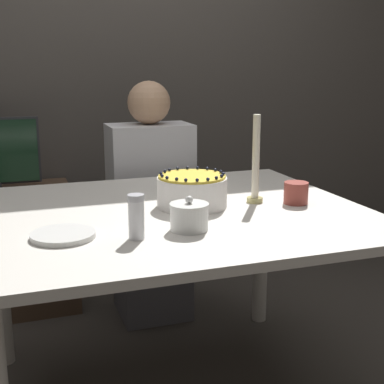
{
  "coord_description": "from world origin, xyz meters",
  "views": [
    {
      "loc": [
        -0.53,
        -1.72,
        1.25
      ],
      "look_at": [
        0.08,
        0.02,
        0.81
      ],
      "focal_mm": 50.0,
      "sensor_mm": 36.0,
      "label": 1
    }
  ],
  "objects_px": {
    "sugar_shaker": "(136,217)",
    "candle": "(255,166)",
    "person_man_blue_shirt": "(151,217)",
    "cake": "(192,191)",
    "sugar_bowl": "(189,216)"
  },
  "relations": [
    {
      "from": "sugar_bowl",
      "to": "person_man_blue_shirt",
      "type": "height_order",
      "value": "person_man_blue_shirt"
    },
    {
      "from": "cake",
      "to": "sugar_shaker",
      "type": "xyz_separation_m",
      "value": [
        -0.27,
        -0.29,
        0.01
      ]
    },
    {
      "from": "sugar_bowl",
      "to": "candle",
      "type": "bearing_deg",
      "value": 36.1
    },
    {
      "from": "cake",
      "to": "sugar_shaker",
      "type": "relative_size",
      "value": 1.88
    },
    {
      "from": "cake",
      "to": "person_man_blue_shirt",
      "type": "xyz_separation_m",
      "value": [
        0.04,
        0.74,
        -0.3
      ]
    },
    {
      "from": "sugar_bowl",
      "to": "candle",
      "type": "xyz_separation_m",
      "value": [
        0.34,
        0.25,
        0.09
      ]
    },
    {
      "from": "candle",
      "to": "cake",
      "type": "bearing_deg",
      "value": 176.33
    },
    {
      "from": "sugar_shaker",
      "to": "sugar_bowl",
      "type": "bearing_deg",
      "value": 10.34
    },
    {
      "from": "candle",
      "to": "person_man_blue_shirt",
      "type": "xyz_separation_m",
      "value": [
        -0.2,
        0.76,
        -0.38
      ]
    },
    {
      "from": "cake",
      "to": "sugar_shaker",
      "type": "distance_m",
      "value": 0.4
    },
    {
      "from": "candle",
      "to": "person_man_blue_shirt",
      "type": "bearing_deg",
      "value": 104.57
    },
    {
      "from": "sugar_shaker",
      "to": "candle",
      "type": "bearing_deg",
      "value": 28.56
    },
    {
      "from": "sugar_shaker",
      "to": "candle",
      "type": "height_order",
      "value": "candle"
    },
    {
      "from": "sugar_bowl",
      "to": "candle",
      "type": "relative_size",
      "value": 0.37
    },
    {
      "from": "candle",
      "to": "person_man_blue_shirt",
      "type": "relative_size",
      "value": 0.27
    }
  ]
}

